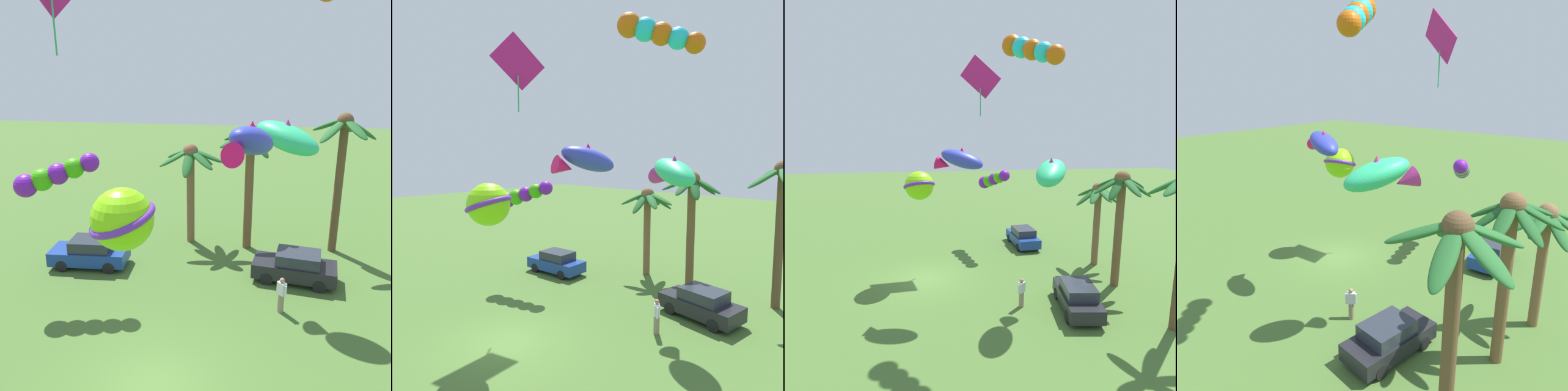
{
  "view_description": "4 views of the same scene",
  "coord_description": "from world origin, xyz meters",
  "views": [
    {
      "loc": [
        3.05,
        -10.59,
        10.04
      ],
      "look_at": [
        0.88,
        3.31,
        5.54
      ],
      "focal_mm": 38.04,
      "sensor_mm": 36.0,
      "label": 1
    },
    {
      "loc": [
        12.55,
        -8.62,
        7.95
      ],
      "look_at": [
        1.1,
        3.9,
        6.07
      ],
      "focal_mm": 33.78,
      "sensor_mm": 36.0,
      "label": 2
    },
    {
      "loc": [
        20.23,
        0.35,
        9.16
      ],
      "look_at": [
        0.71,
        3.32,
        5.43
      ],
      "focal_mm": 30.79,
      "sensor_mm": 36.0,
      "label": 3
    },
    {
      "loc": [
        15.44,
        15.54,
        10.75
      ],
      "look_at": [
        1.14,
        3.7,
        5.06
      ],
      "focal_mm": 34.9,
      "sensor_mm": 36.0,
      "label": 4
    }
  ],
  "objects": [
    {
      "name": "kite_tube_3",
      "position": [
        -5.52,
        5.27,
        5.5
      ],
      "size": [
        3.36,
        2.01,
        1.76
      ],
      "color": "purple"
    },
    {
      "name": "palm_tree_1",
      "position": [
        2.59,
        11.32,
        5.15
      ],
      "size": [
        3.48,
        3.51,
        7.0
      ],
      "color": "brown",
      "rests_on": "ground"
    },
    {
      "name": "parked_car_0",
      "position": [
        -5.32,
        7.78,
        0.75
      ],
      "size": [
        4.0,
        1.95,
        1.51
      ],
      "color": "navy",
      "rests_on": "ground"
    },
    {
      "name": "kite_fish_4",
      "position": [
        3.98,
        6.51,
        7.14
      ],
      "size": [
        3.46,
        2.74,
        1.79
      ],
      "color": "#2ECF80"
    },
    {
      "name": "parked_car_1",
      "position": [
        5.02,
        7.78,
        0.75
      ],
      "size": [
        4.11,
        2.26,
        1.51
      ],
      "color": "black",
      "rests_on": "ground"
    },
    {
      "name": "kite_ball_0",
      "position": [
        -0.61,
        -0.3,
        5.92
      ],
      "size": [
        2.44,
        2.46,
        1.78
      ],
      "color": "#85E712"
    },
    {
      "name": "kite_fish_1",
      "position": [
        2.76,
        1.9,
        7.76
      ],
      "size": [
        1.95,
        2.88,
        1.47
      ],
      "color": "#313DBE"
    },
    {
      "name": "spectator_0",
      "position": [
        4.25,
        5.0,
        0.81
      ],
      "size": [
        0.42,
        0.45,
        1.59
      ],
      "color": "gray",
      "rests_on": "ground"
    },
    {
      "name": "ground_plane",
      "position": [
        0.0,
        0.0,
        0.0
      ],
      "size": [
        120.0,
        120.0,
        0.0
      ],
      "primitive_type": "plane",
      "color": "#476B2D"
    },
    {
      "name": "palm_tree_2",
      "position": [
        7.35,
        11.6,
        5.61
      ],
      "size": [
        3.46,
        3.76,
        7.67
      ],
      "color": "brown",
      "rests_on": "ground"
    },
    {
      "name": "palm_tree_0",
      "position": [
        -0.67,
        11.69,
        4.38
      ],
      "size": [
        3.68,
        3.37,
        5.83
      ],
      "color": "brown",
      "rests_on": "ground"
    }
  ]
}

